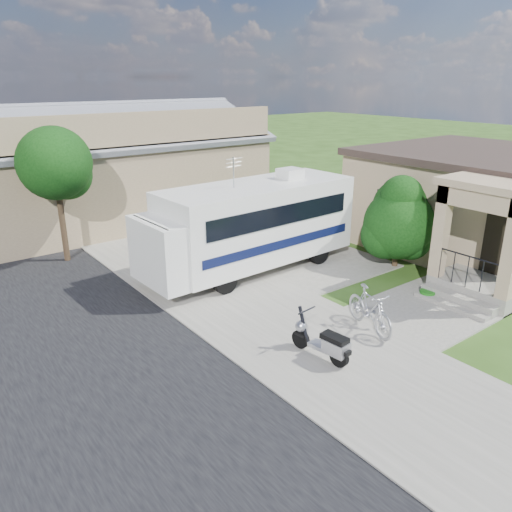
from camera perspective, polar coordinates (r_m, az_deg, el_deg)
ground at (r=13.07m, az=8.50°, el=-7.88°), size 120.00×120.00×0.00m
sidewalk_slab at (r=20.33m, az=-14.10°, el=2.03°), size 4.00×80.00×0.06m
driveway_slab at (r=17.02m, az=1.27°, el=-0.85°), size 7.00×6.00×0.05m
walk_slab at (r=14.68m, az=19.62°, el=-5.56°), size 4.00×3.00×0.05m
house at (r=20.17m, az=23.85°, el=5.94°), size 9.47×7.80×3.54m
warehouse at (r=23.82m, az=-16.20°, el=9.26°), size 12.50×8.40×5.04m
street_tree_a at (r=17.86m, az=-21.72°, el=9.47°), size 2.44×2.40×4.58m
motorhome at (r=15.97m, az=-0.60°, el=3.72°), size 7.37×2.60×3.74m
shrub at (r=17.02m, az=15.97°, el=3.91°), size 2.53×2.41×3.10m
scooter at (r=11.33m, az=7.75°, el=-9.74°), size 0.58×1.60×1.05m
bicycle at (r=12.71m, az=12.86°, el=-6.23°), size 0.99×1.92×1.11m
garden_hose at (r=15.23m, az=18.98°, el=-4.24°), size 0.44×0.44×0.20m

